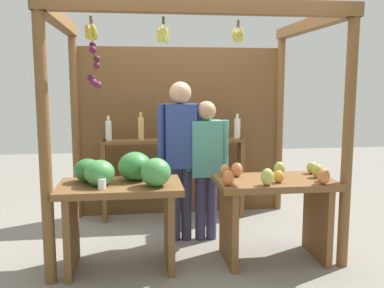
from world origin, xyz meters
TOP-DOWN VIEW (x-y plane):
  - ground_plane at (0.00, 0.00)m, footprint 12.00×12.00m
  - market_stall at (-0.01, 0.40)m, footprint 2.73×1.95m
  - fruit_counter_left at (-0.71, -0.68)m, footprint 1.10×0.66m
  - fruit_counter_right at (0.72, -0.69)m, footprint 1.11×0.65m
  - bottle_shelf_unit at (-0.10, 0.69)m, footprint 1.75×0.22m
  - vendor_man at (-0.11, -0.06)m, footprint 0.48×0.23m
  - vendor_woman at (0.17, -0.08)m, footprint 0.48×0.20m

SIDE VIEW (x-z plane):
  - ground_plane at x=0.00m, z-range 0.00..0.00m
  - fruit_counter_right at x=0.72m, z-range 0.12..1.06m
  - fruit_counter_left at x=-0.71m, z-range 0.18..1.23m
  - bottle_shelf_unit at x=-0.10m, z-range 0.11..1.45m
  - vendor_woman at x=0.17m, z-range 0.14..1.64m
  - vendor_man at x=-0.11m, z-range 0.18..1.88m
  - market_stall at x=-0.01m, z-range 0.20..2.57m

